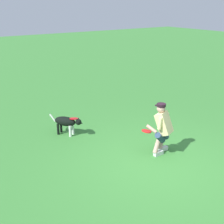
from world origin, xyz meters
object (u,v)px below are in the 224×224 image
person (162,127)px  dog (67,122)px  frisbee_flying (74,119)px  frisbee_held (147,131)px

person → dog: bearing=9.5°
dog → frisbee_flying: 0.25m
frisbee_held → person: bearing=150.5°
person → frisbee_flying: bearing=7.7°
dog → frisbee_flying: (-0.17, 0.13, 0.12)m
frisbee_held → dog: bearing=-62.8°
frisbee_flying → frisbee_held: (-0.93, 2.01, 0.11)m
person → dog: (1.44, -2.33, -0.32)m
frisbee_flying → frisbee_held: bearing=114.8°
person → frisbee_held: 0.40m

